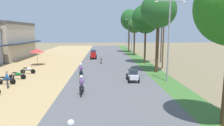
% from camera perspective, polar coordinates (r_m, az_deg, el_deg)
% --- Properties ---
extents(shophouse_far, '(9.13, 13.35, 6.90)m').
position_cam_1_polar(shophouse_far, '(43.37, -28.92, 5.69)').
color(shophouse_far, '#C6B299').
rests_on(shophouse_far, ground).
extents(parked_motorbike_third, '(1.80, 0.54, 0.94)m').
position_cam_1_polar(parked_motorbike_third, '(21.86, -28.14, -4.24)').
color(parked_motorbike_third, black).
rests_on(parked_motorbike_third, dirt_shoulder).
extents(parked_motorbike_fourth, '(1.80, 0.54, 0.94)m').
position_cam_1_polar(parked_motorbike_fourth, '(23.66, -25.56, -3.10)').
color(parked_motorbike_fourth, black).
rests_on(parked_motorbike_fourth, dirt_shoulder).
extents(parked_motorbike_fifth, '(1.80, 0.54, 0.94)m').
position_cam_1_polar(parked_motorbike_fifth, '(26.22, -23.04, -1.81)').
color(parked_motorbike_fifth, black).
rests_on(parked_motorbike_fifth, dirt_shoulder).
extents(vendor_umbrella, '(2.20, 2.20, 2.52)m').
position_cam_1_polar(vendor_umbrella, '(32.18, -20.80, 3.38)').
color(vendor_umbrella, '#99999E').
rests_on(vendor_umbrella, dirt_shoulder).
extents(pedestrian_on_shoulder, '(0.36, 0.42, 1.62)m').
position_cam_1_polar(pedestrian_on_shoulder, '(20.33, -27.98, -3.97)').
color(pedestrian_on_shoulder, '#33333D').
rests_on(pedestrian_on_shoulder, dirt_shoulder).
extents(median_tree_second, '(4.35, 4.35, 9.87)m').
position_cam_1_polar(median_tree_second, '(25.50, 13.26, 14.55)').
color(median_tree_second, '#4C351E').
rests_on(median_tree_second, median_strip).
extents(median_tree_third, '(4.38, 4.38, 9.39)m').
position_cam_1_polar(median_tree_third, '(32.39, 9.69, 12.41)').
color(median_tree_third, '#4C351E').
rests_on(median_tree_third, median_strip).
extents(median_tree_fourth, '(3.06, 3.06, 7.79)m').
position_cam_1_polar(median_tree_fourth, '(42.73, 6.51, 10.49)').
color(median_tree_fourth, '#4C351E').
rests_on(median_tree_fourth, median_strip).
extents(median_tree_fifth, '(4.11, 4.11, 10.39)m').
position_cam_1_polar(median_tree_fifth, '(48.97, 4.97, 12.33)').
color(median_tree_fifth, '#4C351E').
rests_on(median_tree_fifth, median_strip).
extents(streetlamp_near, '(3.16, 0.20, 8.22)m').
position_cam_1_polar(streetlamp_near, '(20.94, 16.05, 7.62)').
color(streetlamp_near, gray).
rests_on(streetlamp_near, median_strip).
extents(streetlamp_mid, '(3.16, 0.20, 8.04)m').
position_cam_1_polar(streetlamp_mid, '(46.38, 5.70, 8.44)').
color(streetlamp_mid, gray).
rests_on(streetlamp_mid, median_strip).
extents(streetlamp_far, '(3.16, 0.20, 7.67)m').
position_cam_1_polar(streetlamp_far, '(55.57, 4.32, 8.36)').
color(streetlamp_far, gray).
rests_on(streetlamp_far, median_strip).
extents(utility_pole_near, '(1.80, 0.20, 8.77)m').
position_cam_1_polar(utility_pole_near, '(34.03, 14.09, 7.81)').
color(utility_pole_near, brown).
rests_on(utility_pole_near, ground).
extents(utility_pole_far, '(1.80, 0.20, 9.40)m').
position_cam_1_polar(utility_pole_far, '(28.53, 14.64, 8.22)').
color(utility_pole_far, brown).
rests_on(utility_pole_far, ground).
extents(car_sedan_white, '(1.10, 2.26, 1.19)m').
position_cam_1_polar(car_sedan_white, '(20.66, 5.96, -3.38)').
color(car_sedan_white, silver).
rests_on(car_sedan_white, road_strip).
extents(car_van_red, '(1.19, 2.41, 1.67)m').
position_cam_1_polar(car_van_red, '(37.36, -5.37, 2.67)').
color(car_van_red, red).
rests_on(car_van_red, road_strip).
extents(motorbike_ahead_second, '(0.54, 1.80, 1.66)m').
position_cam_1_polar(motorbike_ahead_second, '(16.31, -8.72, -6.41)').
color(motorbike_ahead_second, black).
rests_on(motorbike_ahead_second, road_strip).
extents(motorbike_ahead_third, '(0.54, 1.80, 1.66)m').
position_cam_1_polar(motorbike_ahead_third, '(22.24, -8.89, -2.24)').
color(motorbike_ahead_third, black).
rests_on(motorbike_ahead_third, road_strip).
extents(motorbike_ahead_fourth, '(0.54, 1.80, 0.94)m').
position_cam_1_polar(motorbike_ahead_fourth, '(32.33, -3.13, 0.89)').
color(motorbike_ahead_fourth, black).
rests_on(motorbike_ahead_fourth, road_strip).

